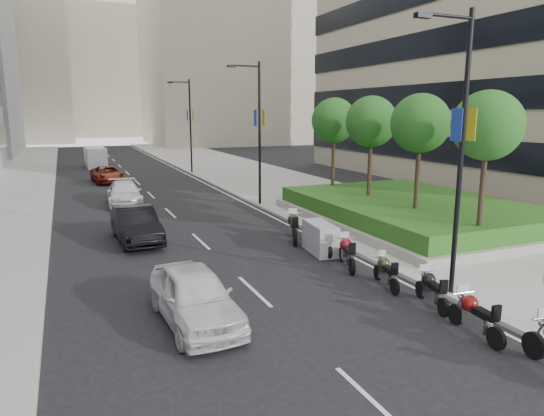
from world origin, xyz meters
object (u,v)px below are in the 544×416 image
motorcycle_1 (475,316)px  car_a (194,296)px  motorcycle_4 (347,253)px  motorcycle_6 (294,227)px  delivery_van (96,158)px  car_b (136,225)px  lamp_post_2 (189,121)px  lamp_post_0 (458,142)px  motorcycle_5 (320,238)px  car_c (124,193)px  lamp_post_1 (257,127)px  motorcycle_2 (431,290)px  motorcycle_3 (386,272)px  car_d (108,174)px

motorcycle_1 → car_a: bearing=65.7°
motorcycle_4 → motorcycle_6: 4.47m
delivery_van → car_a: bearing=-92.5°
car_a → car_b: (-0.30, 9.76, -0.00)m
lamp_post_2 → car_a: size_ratio=1.91×
lamp_post_2 → motorcycle_6: 27.00m
motorcycle_6 → car_a: (-6.54, -7.04, 0.15)m
lamp_post_0 → motorcycle_5: bearing=103.1°
motorcycle_1 → motorcycle_4: 6.40m
motorcycle_6 → lamp_post_0: bearing=-148.7°
motorcycle_6 → car_c: bearing=47.4°
lamp_post_1 → car_b: 11.10m
motorcycle_5 → delivery_van: size_ratio=0.44×
motorcycle_4 → motorcycle_2: bearing=-156.9°
motorcycle_3 → motorcycle_6: motorcycle_6 is taller
motorcycle_4 → motorcycle_5: size_ratio=0.94×
motorcycle_5 → car_c: bearing=30.3°
lamp_post_0 → car_a: bearing=170.4°
lamp_post_2 → car_a: lamp_post_2 is taller
motorcycle_4 → car_c: (-6.42, 16.98, 0.15)m
motorcycle_6 → car_d: 24.38m
lamp_post_2 → car_d: 9.58m
lamp_post_0 → motorcycle_6: (-1.56, 8.41, -4.41)m
motorcycle_2 → car_c: car_c is taller
lamp_post_2 → car_c: lamp_post_2 is taller
lamp_post_0 → motorcycle_2: bearing=-158.8°
motorcycle_2 → motorcycle_5: size_ratio=0.88×
car_c → car_d: 11.01m
lamp_post_1 → motorcycle_3: (-1.29, -15.40, -4.53)m
motorcycle_2 → delivery_van: bearing=23.1°
lamp_post_0 → motorcycle_4: lamp_post_0 is taller
motorcycle_5 → motorcycle_6: size_ratio=0.98×
lamp_post_1 → motorcycle_5: bearing=-97.4°
motorcycle_2 → motorcycle_3: motorcycle_2 is taller
lamp_post_1 → delivery_van: lamp_post_1 is taller
car_c → motorcycle_3: bearing=-67.8°
motorcycle_6 → lamp_post_1: bearing=10.5°
motorcycle_2 → car_c: 22.38m
car_b → car_d: bearing=85.9°
motorcycle_1 → motorcycle_5: 8.55m
motorcycle_1 → motorcycle_2: size_ratio=1.06×
motorcycle_3 → motorcycle_5: motorcycle_5 is taller
lamp_post_1 → car_c: (-7.82, 3.92, -4.32)m
car_c → delivery_van: size_ratio=0.99×
motorcycle_6 → car_c: car_c is taller
lamp_post_1 → motorcycle_2: 18.01m
motorcycle_3 → car_a: bearing=104.7°
motorcycle_2 → car_a: bearing=90.0°
motorcycle_1 → lamp_post_1: bearing=1.3°
motorcycle_3 → motorcycle_5: (-0.13, 4.49, 0.13)m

